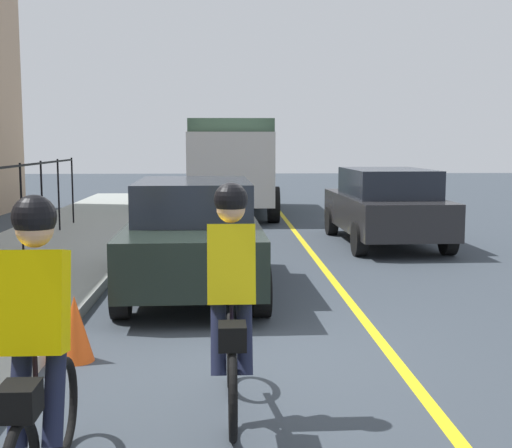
# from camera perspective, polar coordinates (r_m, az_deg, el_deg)

# --- Properties ---
(ground_plane) EXTENTS (80.00, 80.00, 0.00)m
(ground_plane) POSITION_cam_1_polar(r_m,az_deg,el_deg) (7.11, -2.01, -10.60)
(ground_plane) COLOR #363E47
(lane_line_centre) EXTENTS (36.00, 0.12, 0.01)m
(lane_line_centre) POSITION_cam_1_polar(r_m,az_deg,el_deg) (7.30, 10.86, -10.23)
(lane_line_centre) COLOR yellow
(lane_line_centre) RESTS_ON ground
(cyclist_lead) EXTENTS (1.71, 0.36, 1.83)m
(cyclist_lead) POSITION_cam_1_polar(r_m,az_deg,el_deg) (5.31, -2.06, -6.43)
(cyclist_lead) COLOR black
(cyclist_lead) RESTS_ON ground
(cyclist_follow) EXTENTS (1.71, 0.36, 1.83)m
(cyclist_follow) POSITION_cam_1_polar(r_m,az_deg,el_deg) (4.31, -17.64, -9.89)
(cyclist_follow) COLOR black
(cyclist_follow) RESTS_ON ground
(patrol_sedan) EXTENTS (4.44, 1.99, 1.58)m
(patrol_sedan) POSITION_cam_1_polar(r_m,az_deg,el_deg) (14.54, 10.67, 1.56)
(patrol_sedan) COLOR #252527
(patrol_sedan) RESTS_ON ground
(parked_sedan_rear) EXTENTS (4.44, 2.01, 1.58)m
(parked_sedan_rear) POSITION_cam_1_polar(r_m,az_deg,el_deg) (9.86, -5.18, -0.81)
(parked_sedan_rear) COLOR black
(parked_sedan_rear) RESTS_ON ground
(box_truck_background) EXTENTS (6.74, 2.61, 2.78)m
(box_truck_background) POSITION_cam_1_polar(r_m,az_deg,el_deg) (20.60, -2.04, 5.20)
(box_truck_background) COLOR #344E3B
(box_truck_background) RESTS_ON ground
(traffic_cone_near) EXTENTS (0.36, 0.36, 0.65)m
(traffic_cone_near) POSITION_cam_1_polar(r_m,az_deg,el_deg) (6.98, -14.78, -8.37)
(traffic_cone_near) COLOR #EA5217
(traffic_cone_near) RESTS_ON ground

